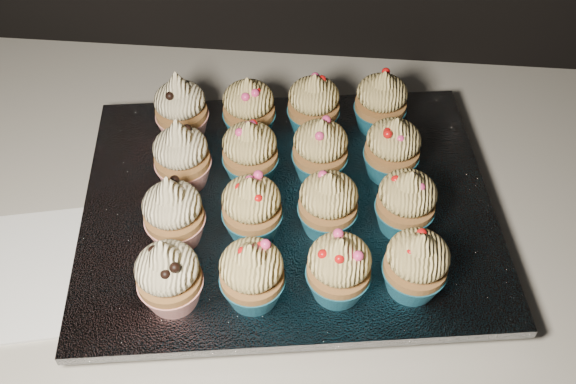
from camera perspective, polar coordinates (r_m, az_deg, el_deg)
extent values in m
cube|color=black|center=(1.15, -2.88, -16.46)|extent=(2.40, 0.60, 0.86)
cube|color=beige|center=(0.77, -4.16, -2.35)|extent=(2.44, 0.64, 0.04)
cube|color=white|center=(0.74, -20.56, -6.58)|extent=(0.20, 0.20, 0.00)
cube|color=black|center=(0.73, 0.00, -2.01)|extent=(0.46, 0.38, 0.02)
cube|color=silver|center=(0.72, 0.00, -1.15)|extent=(0.50, 0.42, 0.01)
cone|color=red|center=(0.64, -10.25, -8.56)|extent=(0.06, 0.06, 0.03)
ellipsoid|color=beige|center=(0.61, -10.73, -6.63)|extent=(0.06, 0.06, 0.04)
cone|color=beige|center=(0.58, -11.12, -5.07)|extent=(0.03, 0.03, 0.03)
cone|color=#1B6481|center=(0.63, -3.14, -8.46)|extent=(0.06, 0.06, 0.03)
ellipsoid|color=#EDCD77|center=(0.60, -3.29, -6.50)|extent=(0.06, 0.06, 0.04)
cone|color=#EDCD77|center=(0.58, -3.39, -5.21)|extent=(0.03, 0.03, 0.02)
cone|color=#1B6481|center=(0.63, 4.41, -7.95)|extent=(0.06, 0.06, 0.03)
ellipsoid|color=#EDCD77|center=(0.60, 4.62, -5.98)|extent=(0.06, 0.06, 0.04)
cone|color=#EDCD77|center=(0.58, 4.76, -4.68)|extent=(0.03, 0.03, 0.02)
cone|color=#1B6481|center=(0.65, 11.00, -7.49)|extent=(0.06, 0.06, 0.03)
ellipsoid|color=#EDCD77|center=(0.62, 11.51, -5.52)|extent=(0.06, 0.06, 0.04)
cone|color=#EDCD77|center=(0.60, 11.84, -4.24)|extent=(0.03, 0.03, 0.02)
cone|color=red|center=(0.68, -9.87, -3.16)|extent=(0.06, 0.06, 0.03)
ellipsoid|color=beige|center=(0.65, -10.30, -1.10)|extent=(0.06, 0.06, 0.04)
cone|color=beige|center=(0.63, -10.64, 0.53)|extent=(0.03, 0.03, 0.03)
cone|color=#1B6481|center=(0.68, -3.15, -2.70)|extent=(0.06, 0.06, 0.03)
ellipsoid|color=#EDCD77|center=(0.65, -3.28, -0.61)|extent=(0.06, 0.06, 0.04)
cone|color=#EDCD77|center=(0.63, -3.38, 0.75)|extent=(0.03, 0.03, 0.02)
cone|color=#1B6481|center=(0.68, 3.49, -2.31)|extent=(0.06, 0.06, 0.03)
ellipsoid|color=#EDCD77|center=(0.65, 3.65, -0.21)|extent=(0.06, 0.06, 0.04)
cone|color=#EDCD77|center=(0.63, 3.75, 1.15)|extent=(0.03, 0.03, 0.02)
cone|color=#1B6481|center=(0.69, 10.18, -2.14)|extent=(0.06, 0.06, 0.03)
ellipsoid|color=#EDCD77|center=(0.66, 10.62, -0.08)|extent=(0.06, 0.06, 0.04)
cone|color=#EDCD77|center=(0.65, 10.90, 1.26)|extent=(0.03, 0.03, 0.02)
cone|color=red|center=(0.73, -9.19, 1.82)|extent=(0.06, 0.06, 0.03)
ellipsoid|color=beige|center=(0.71, -9.56, 3.92)|extent=(0.06, 0.06, 0.04)
cone|color=beige|center=(0.69, -9.85, 5.57)|extent=(0.03, 0.03, 0.03)
cone|color=#1B6481|center=(0.73, -3.31, 2.25)|extent=(0.06, 0.06, 0.03)
ellipsoid|color=#EDCD77|center=(0.70, -3.44, 4.37)|extent=(0.06, 0.06, 0.04)
cone|color=#EDCD77|center=(0.69, -3.53, 5.74)|extent=(0.03, 0.03, 0.02)
cone|color=#1B6481|center=(0.73, 2.81, 2.44)|extent=(0.06, 0.06, 0.03)
ellipsoid|color=#EDCD77|center=(0.70, 2.93, 4.57)|extent=(0.06, 0.06, 0.04)
cone|color=#EDCD77|center=(0.69, 3.00, 5.94)|extent=(0.03, 0.03, 0.02)
cone|color=#1B6481|center=(0.74, 9.03, 2.53)|extent=(0.06, 0.06, 0.03)
ellipsoid|color=#EDCD77|center=(0.71, 9.40, 4.63)|extent=(0.06, 0.06, 0.04)
cone|color=#EDCD77|center=(0.70, 9.63, 5.98)|extent=(0.03, 0.03, 0.02)
cone|color=red|center=(0.79, -9.27, 5.98)|extent=(0.06, 0.06, 0.03)
ellipsoid|color=beige|center=(0.76, -9.62, 8.07)|extent=(0.06, 0.06, 0.04)
cone|color=beige|center=(0.75, -9.89, 9.69)|extent=(0.03, 0.03, 0.03)
cone|color=#1B6481|center=(0.78, -3.42, 6.12)|extent=(0.06, 0.06, 0.03)
ellipsoid|color=#EDCD77|center=(0.76, -3.55, 8.24)|extent=(0.06, 0.06, 0.04)
cone|color=#EDCD77|center=(0.74, -3.64, 9.59)|extent=(0.03, 0.03, 0.02)
cone|color=#1B6481|center=(0.78, 2.24, 6.44)|extent=(0.06, 0.06, 0.03)
ellipsoid|color=#EDCD77|center=(0.76, 2.33, 8.56)|extent=(0.06, 0.06, 0.04)
cone|color=#EDCD77|center=(0.75, 2.38, 9.90)|extent=(0.03, 0.03, 0.02)
cone|color=#1B6481|center=(0.80, 8.07, 6.63)|extent=(0.06, 0.06, 0.03)
ellipsoid|color=#EDCD77|center=(0.77, 8.38, 8.72)|extent=(0.06, 0.06, 0.04)
cone|color=#EDCD77|center=(0.76, 8.57, 10.05)|extent=(0.03, 0.03, 0.02)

